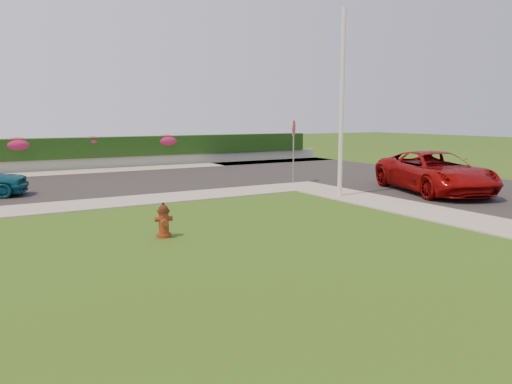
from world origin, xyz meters
TOP-DOWN VIEW (x-y plane):
  - ground at (0.00, 0.00)m, footprint 120.00×120.00m
  - street_right at (12.00, 4.00)m, footprint 8.00×32.00m
  - curb_corner at (7.00, 9.00)m, footprint 2.00×2.00m
  - sidewalk_beyond at (-1.00, 19.00)m, footprint 34.00×2.00m
  - retaining_wall at (-1.00, 20.50)m, footprint 34.00×0.40m
  - hedge at (-1.00, 20.60)m, footprint 32.00×0.90m
  - fire_hydrant at (-0.83, 3.67)m, footprint 0.43×0.41m
  - suv_red at (10.13, 5.08)m, footprint 4.11×5.93m
  - utility_pole at (6.63, 6.26)m, footprint 0.16×0.16m
  - stop_sign at (7.14, 9.89)m, footprint 0.54×0.53m
  - flower_clump_d at (-2.40, 20.50)m, footprint 1.51×0.97m
  - flower_clump_e at (1.27, 20.50)m, footprint 1.14×0.73m
  - flower_clump_f at (5.47, 20.50)m, footprint 1.50×0.96m

SIDE VIEW (x-z plane):
  - ground at x=0.00m, z-range 0.00..0.00m
  - street_right at x=12.00m, z-range 0.00..0.04m
  - curb_corner at x=7.00m, z-range 0.00..0.04m
  - sidewalk_beyond at x=-1.00m, z-range 0.00..0.04m
  - retaining_wall at x=-1.00m, z-range 0.00..0.60m
  - fire_hydrant at x=-0.83m, z-range -0.02..0.80m
  - suv_red at x=10.13m, z-range 0.04..1.55m
  - hedge at x=-1.00m, z-range 0.60..1.70m
  - flower_clump_d at x=-2.40m, z-range 1.02..1.78m
  - flower_clump_f at x=5.47m, z-range 1.03..1.78m
  - flower_clump_e at x=1.27m, z-range 1.19..1.76m
  - stop_sign at x=7.14m, z-range 0.67..3.39m
  - utility_pole at x=6.63m, z-range 0.00..6.47m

